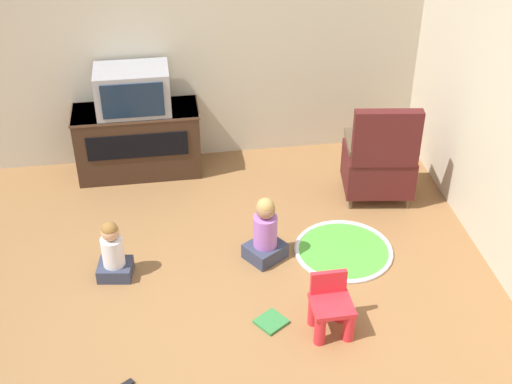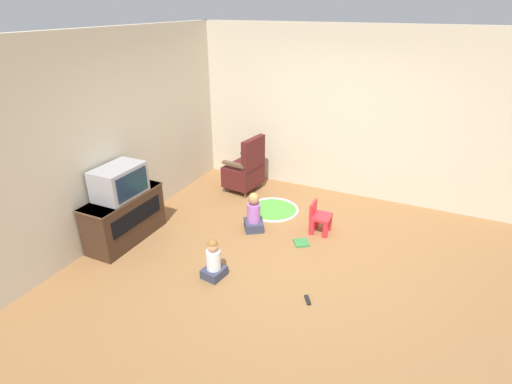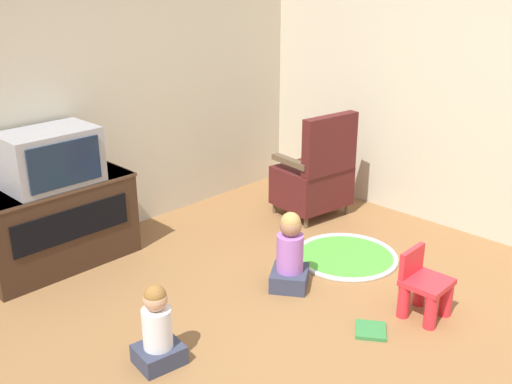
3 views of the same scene
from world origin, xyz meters
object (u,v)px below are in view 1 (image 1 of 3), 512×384
(black_armchair, at_px, (380,162))
(yellow_kid_chair, at_px, (331,309))
(tv_cabinet, at_px, (138,140))
(child_watching_left, at_px, (265,233))
(television, at_px, (133,90))
(child_watching_center, at_px, (113,253))
(book, at_px, (271,322))

(black_armchair, distance_m, yellow_kid_chair, 1.76)
(tv_cabinet, distance_m, black_armchair, 2.23)
(black_armchair, relative_size, child_watching_left, 1.69)
(television, xyz_separation_m, child_watching_center, (-0.22, -1.49, -0.64))
(television, bearing_deg, child_watching_center, -98.29)
(black_armchair, bearing_deg, child_watching_left, 39.48)
(television, bearing_deg, yellow_kid_chair, -60.70)
(yellow_kid_chair, bearing_deg, black_armchair, 61.76)
(tv_cabinet, xyz_separation_m, television, (0.00, -0.01, 0.52))
(black_armchair, xyz_separation_m, book, (-1.20, -1.44, -0.36))
(yellow_kid_chair, distance_m, child_watching_center, 1.72)
(yellow_kid_chair, xyz_separation_m, child_watching_left, (-0.33, 0.87, 0.05))
(child_watching_center, bearing_deg, book, -23.80)
(tv_cabinet, height_order, television, television)
(television, bearing_deg, child_watching_left, -56.13)
(tv_cabinet, height_order, book, tv_cabinet)
(child_watching_left, xyz_separation_m, book, (-0.07, -0.75, -0.23))
(child_watching_left, bearing_deg, tv_cabinet, 89.93)
(television, relative_size, child_watching_left, 1.15)
(child_watching_left, bearing_deg, yellow_kid_chair, -103.09)
(yellow_kid_chair, xyz_separation_m, book, (-0.40, 0.12, -0.18))
(yellow_kid_chair, distance_m, book, 0.46)
(tv_cabinet, bearing_deg, television, -90.00)
(television, relative_size, yellow_kid_chair, 1.47)
(yellow_kid_chair, bearing_deg, child_watching_left, 109.61)
(child_watching_left, relative_size, book, 2.12)
(book, bearing_deg, black_armchair, -74.42)
(yellow_kid_chair, height_order, book, yellow_kid_chair)
(yellow_kid_chair, bearing_deg, book, 162.31)
(book, bearing_deg, yellow_kid_chair, -141.23)
(black_armchair, xyz_separation_m, yellow_kid_chair, (-0.80, -1.56, -0.18))
(child_watching_center, bearing_deg, television, 89.97)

